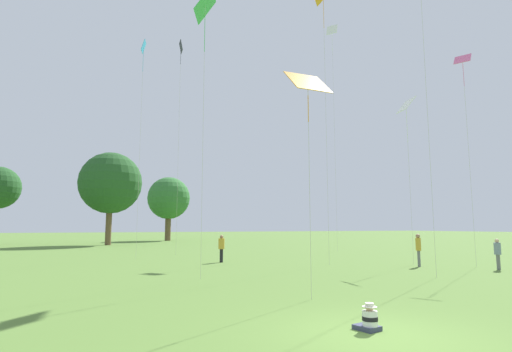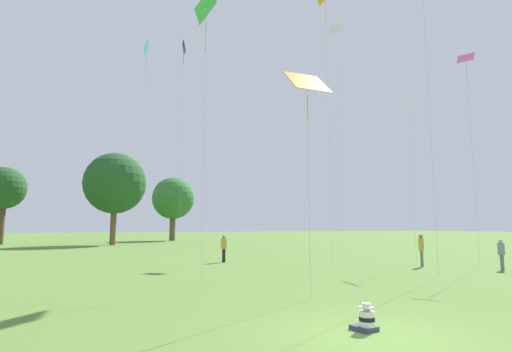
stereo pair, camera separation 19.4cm
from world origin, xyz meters
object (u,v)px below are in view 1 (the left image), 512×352
at_px(person_standing_1, 418,246).
at_px(kite_6, 181,57).
at_px(person_standing_2, 221,246).
at_px(kite_2, 406,109).
at_px(seated_toddler, 369,319).
at_px(kite_0, 332,41).
at_px(distant_tree_1, 111,183).
at_px(kite_4, 463,67).
at_px(kite_3, 308,85).
at_px(person_standing_0, 498,251).
at_px(kite_5, 205,10).
at_px(kite_7, 143,58).
at_px(distant_tree_2, 169,198).

height_order(person_standing_1, kite_6, kite_6).
distance_m(person_standing_1, person_standing_2, 11.39).
distance_m(person_standing_2, kite_2, 14.08).
bearing_deg(kite_2, seated_toddler, 8.18).
bearing_deg(kite_6, seated_toddler, -131.74).
relative_size(kite_0, distant_tree_1, 1.92).
relative_size(person_standing_1, kite_4, 0.15).
distance_m(seated_toddler, kite_3, 7.48).
xyz_separation_m(person_standing_0, person_standing_1, (-2.48, 2.82, 0.17)).
bearing_deg(kite_2, person_standing_0, 80.99).
distance_m(kite_5, distant_tree_1, 34.45).
xyz_separation_m(kite_2, kite_6, (-11.07, 12.70, 6.44)).
height_order(person_standing_0, person_standing_1, person_standing_1).
height_order(person_standing_2, kite_3, kite_3).
relative_size(seated_toddler, person_standing_1, 0.33).
relative_size(person_standing_0, person_standing_1, 0.88).
distance_m(seated_toddler, distant_tree_1, 44.19).
bearing_deg(distant_tree_1, person_standing_0, -65.75).
height_order(person_standing_0, kite_7, kite_7).
relative_size(person_standing_2, kite_7, 0.11).
relative_size(person_standing_1, person_standing_2, 1.07).
bearing_deg(kite_7, kite_2, 111.83).
height_order(seated_toddler, kite_7, kite_7).
bearing_deg(person_standing_2, distant_tree_1, -43.50).
bearing_deg(distant_tree_1, seated_toddler, -86.57).
height_order(seated_toddler, person_standing_1, person_standing_1).
bearing_deg(distant_tree_1, kite_2, -65.79).
relative_size(distant_tree_1, distant_tree_2, 1.12).
relative_size(person_standing_2, kite_3, 0.23).
height_order(kite_2, kite_7, kite_7).
relative_size(kite_0, kite_6, 1.24).
distance_m(person_standing_0, kite_7, 25.55).
distance_m(kite_4, distant_tree_2, 47.85).
distance_m(person_standing_2, kite_7, 14.96).
bearing_deg(person_standing_2, distant_tree_2, -60.42).
bearing_deg(distant_tree_1, distant_tree_2, 51.58).
distance_m(person_standing_0, kite_4, 10.51).
relative_size(person_standing_0, kite_5, 0.12).
height_order(person_standing_2, kite_6, kite_6).
relative_size(kite_7, distant_tree_2, 1.59).
xyz_separation_m(person_standing_2, kite_4, (11.82, -8.23, 10.35)).
bearing_deg(kite_7, kite_0, 153.00).
bearing_deg(kite_4, distant_tree_2, -155.00).
height_order(person_standing_2, distant_tree_1, distant_tree_1).
bearing_deg(person_standing_1, kite_6, 69.31).
relative_size(person_standing_1, kite_0, 0.08).
height_order(kite_0, kite_3, kite_0).
distance_m(person_standing_0, kite_5, 18.72).
distance_m(person_standing_0, person_standing_1, 3.76).
xyz_separation_m(kite_6, distant_tree_2, (5.74, 31.88, -9.21)).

